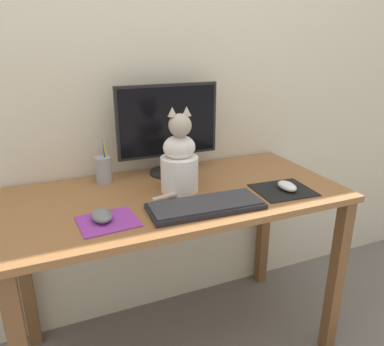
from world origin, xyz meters
name	(u,v)px	position (x,y,z in m)	size (l,w,h in m)	color
ground_plane	(180,344)	(0.00, 0.00, 0.00)	(12.00, 12.00, 0.00)	slate
wall_back	(147,55)	(0.00, 0.34, 1.25)	(7.00, 0.04, 2.50)	beige
desk	(178,218)	(0.00, 0.00, 0.64)	(1.29, 0.63, 0.75)	brown
monitor	(168,127)	(0.04, 0.22, 0.96)	(0.44, 0.17, 0.39)	black
keyboard	(206,206)	(0.04, -0.18, 0.76)	(0.41, 0.18, 0.02)	black
mousepad_left	(108,221)	(-0.30, -0.14, 0.76)	(0.20, 0.18, 0.00)	purple
mousepad_right	(283,190)	(0.39, -0.15, 0.76)	(0.23, 0.20, 0.00)	black
computer_mouse_left	(102,215)	(-0.31, -0.13, 0.77)	(0.07, 0.10, 0.03)	slate
computer_mouse_right	(287,186)	(0.40, -0.15, 0.77)	(0.06, 0.10, 0.03)	white
cat	(179,161)	(0.01, 0.01, 0.88)	(0.22, 0.17, 0.33)	white
pen_cup	(104,169)	(-0.24, 0.22, 0.81)	(0.07, 0.07, 0.18)	#99999E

